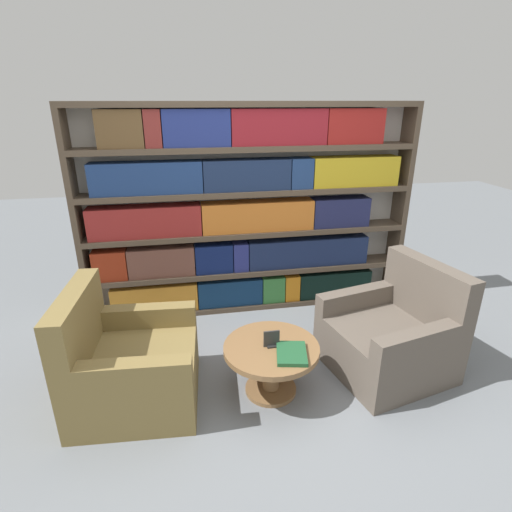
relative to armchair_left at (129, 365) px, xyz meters
The scene contains 7 objects.
ground_plane 1.12m from the armchair_left, 12.09° to the right, with size 14.00×14.00×0.00m, color slate.
bookshelf 1.76m from the armchair_left, 50.55° to the left, with size 3.14×0.30×1.98m.
armchair_left is the anchor object (origin of this frame).
armchair_right 1.97m from the armchair_left, ahead, with size 0.98×0.97×0.85m.
coffee_table 0.99m from the armchair_left, ahead, with size 0.68×0.68×0.38m.
table_sign 1.00m from the armchair_left, ahead, with size 0.11×0.06×0.12m.
stray_book 1.13m from the armchair_left, 12.08° to the right, with size 0.25×0.30×0.03m.
Camera 1 is at (-0.61, -2.18, 1.99)m, focal length 28.00 mm.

